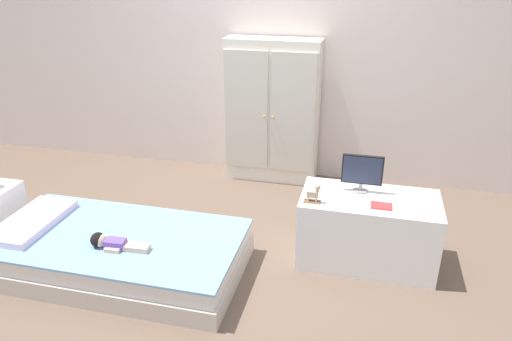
# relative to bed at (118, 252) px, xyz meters

# --- Properties ---
(ground_plane) EXTENTS (10.00, 10.00, 0.02)m
(ground_plane) POSITION_rel_bed_xyz_m (0.63, 0.31, -0.14)
(ground_plane) COLOR brown
(back_wall) EXTENTS (6.40, 0.05, 2.70)m
(back_wall) POSITION_rel_bed_xyz_m (0.63, 1.89, 1.22)
(back_wall) COLOR silver
(back_wall) RESTS_ON ground_plane
(bed) EXTENTS (1.68, 0.88, 0.26)m
(bed) POSITION_rel_bed_xyz_m (0.00, 0.00, 0.00)
(bed) COLOR beige
(bed) RESTS_ON ground_plane
(pillow) EXTENTS (0.32, 0.63, 0.05)m
(pillow) POSITION_rel_bed_xyz_m (-0.64, 0.00, 0.16)
(pillow) COLOR silver
(pillow) RESTS_ON bed
(doll) EXTENTS (0.39, 0.14, 0.10)m
(doll) POSITION_rel_bed_xyz_m (0.03, -0.14, 0.17)
(doll) COLOR #6B4CB2
(doll) RESTS_ON bed
(wardrobe) EXTENTS (0.85, 0.30, 1.32)m
(wardrobe) POSITION_rel_bed_xyz_m (0.70, 1.71, 0.53)
(wardrobe) COLOR white
(wardrobe) RESTS_ON ground_plane
(tv_stand) EXTENTS (0.92, 0.48, 0.49)m
(tv_stand) POSITION_rel_bed_xyz_m (1.63, 0.50, 0.12)
(tv_stand) COLOR white
(tv_stand) RESTS_ON ground_plane
(tv_monitor) EXTENTS (0.27, 0.10, 0.27)m
(tv_monitor) POSITION_rel_bed_xyz_m (1.56, 0.58, 0.52)
(tv_monitor) COLOR #99999E
(tv_monitor) RESTS_ON tv_stand
(rocking_horse_toy) EXTENTS (0.11, 0.04, 0.13)m
(rocking_horse_toy) POSITION_rel_bed_xyz_m (1.27, 0.35, 0.43)
(rocking_horse_toy) COLOR #8E6642
(rocking_horse_toy) RESTS_ON tv_stand
(book_red) EXTENTS (0.14, 0.10, 0.01)m
(book_red) POSITION_rel_bed_xyz_m (1.70, 0.39, 0.37)
(book_red) COLOR #CC3838
(book_red) RESTS_ON tv_stand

